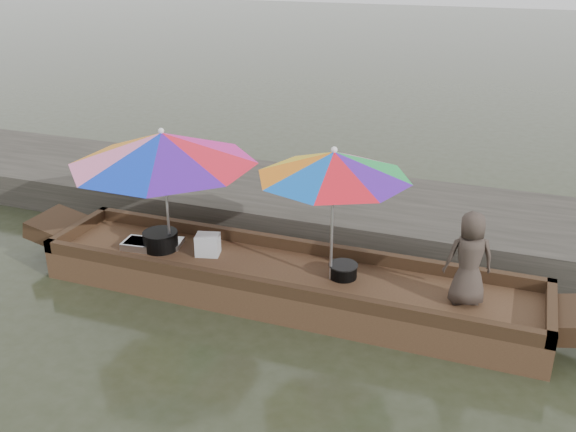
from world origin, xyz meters
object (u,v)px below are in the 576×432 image
(charcoal_grill, at_px, (343,271))
(vendor, at_px, (469,259))
(tray_scallop, at_px, (164,243))
(umbrella_stern, at_px, (332,216))
(supply_bag, at_px, (208,245))
(cooking_pot, at_px, (161,240))
(umbrella_bow, at_px, (166,192))
(boat_hull, at_px, (285,284))
(tray_crayfish, at_px, (142,244))

(charcoal_grill, xyz_separation_m, vendor, (1.36, -0.08, 0.44))
(tray_scallop, bearing_deg, umbrella_stern, -2.59)
(charcoal_grill, xyz_separation_m, supply_bag, (-1.70, -0.02, 0.06))
(tray_scallop, distance_m, charcoal_grill, 2.34)
(cooking_pot, relative_size, charcoal_grill, 1.37)
(supply_bag, bearing_deg, umbrella_bow, -172.11)
(tray_scallop, relative_size, umbrella_bow, 0.20)
(umbrella_bow, bearing_deg, umbrella_stern, 0.00)
(boat_hull, bearing_deg, charcoal_grill, 7.57)
(cooking_pot, height_order, vendor, vendor)
(boat_hull, relative_size, charcoal_grill, 18.70)
(supply_bag, distance_m, umbrella_stern, 1.71)
(charcoal_grill, bearing_deg, umbrella_stern, -143.45)
(tray_crayfish, bearing_deg, umbrella_stern, 1.36)
(tray_scallop, distance_m, vendor, 3.73)
(tray_scallop, distance_m, umbrella_stern, 2.35)
(umbrella_stern, bearing_deg, tray_crayfish, -178.64)
(vendor, bearing_deg, tray_scallop, -21.38)
(cooking_pot, bearing_deg, vendor, 0.12)
(cooking_pot, relative_size, umbrella_bow, 0.19)
(tray_scallop, bearing_deg, supply_bag, -2.96)
(tray_scallop, distance_m, umbrella_bow, 0.77)
(boat_hull, bearing_deg, tray_crayfish, -178.24)
(umbrella_stern, bearing_deg, tray_scallop, 177.41)
(vendor, relative_size, umbrella_stern, 0.62)
(vendor, bearing_deg, charcoal_grill, -23.35)
(cooking_pot, xyz_separation_m, umbrella_bow, (0.13, -0.00, 0.66))
(boat_hull, xyz_separation_m, cooking_pot, (-1.65, 0.00, 0.29))
(cooking_pot, xyz_separation_m, umbrella_stern, (2.20, -0.00, 0.66))
(umbrella_bow, bearing_deg, tray_scallop, 147.03)
(boat_hull, bearing_deg, vendor, 0.26)
(supply_bag, bearing_deg, umbrella_stern, -2.44)
(tray_scallop, relative_size, supply_bag, 1.62)
(supply_bag, bearing_deg, vendor, -1.09)
(supply_bag, bearing_deg, boat_hull, -3.75)
(tray_crayfish, height_order, tray_scallop, tray_crayfish)
(vendor, bearing_deg, umbrella_stern, -19.61)
(boat_hull, distance_m, tray_scallop, 1.69)
(tray_scallop, relative_size, charcoal_grill, 1.44)
(tray_crayfish, distance_m, supply_bag, 0.87)
(charcoal_grill, distance_m, supply_bag, 1.70)
(boat_hull, bearing_deg, cooking_pot, 179.96)
(charcoal_grill, relative_size, umbrella_stern, 0.19)
(tray_scallop, distance_m, supply_bag, 0.65)
(charcoal_grill, bearing_deg, cooking_pot, -177.83)
(tray_crayfish, relative_size, supply_bag, 1.62)
(tray_scallop, height_order, umbrella_bow, umbrella_bow)
(tray_crayfish, bearing_deg, cooking_pot, 14.07)
(umbrella_bow, bearing_deg, boat_hull, 0.00)
(supply_bag, height_order, umbrella_stern, umbrella_stern)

